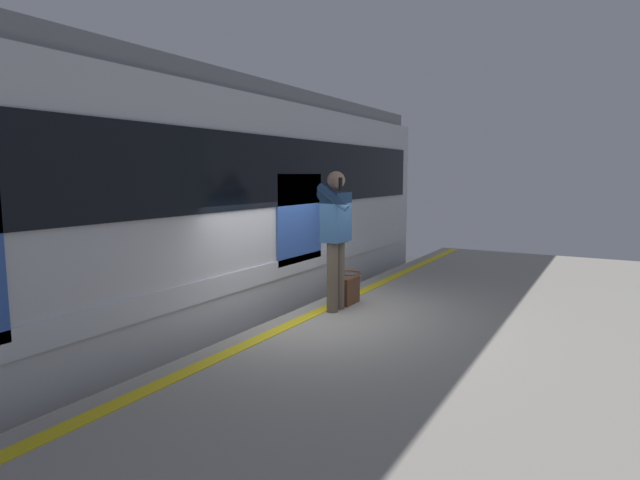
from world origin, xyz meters
The scene contains 8 objects.
ground_plane centered at (0.00, 0.00, 0.00)m, with size 23.42×23.42×0.00m, color #3D3D3F.
platform centered at (0.00, 2.48, 0.57)m, with size 12.97×4.95×1.15m, color #9E998E.
safety_line centered at (0.00, 0.30, 1.15)m, with size 12.71×0.16×0.01m, color yellow.
track_rail_near centered at (0.00, -1.09, 0.08)m, with size 16.86×0.08×0.16m, color slate.
track_rail_far centered at (0.00, -2.52, 0.08)m, with size 16.86×0.08×0.16m, color slate.
train_carriage centered at (1.54, -1.80, 2.48)m, with size 13.25×2.83×3.89m.
passenger centered at (-0.27, 0.44, 2.18)m, with size 0.57×0.55×1.74m.
handbag centered at (-0.65, 0.44, 1.35)m, with size 0.37×0.34×0.42m.
Camera 1 is at (5.41, 3.45, 2.86)m, focal length 29.30 mm.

